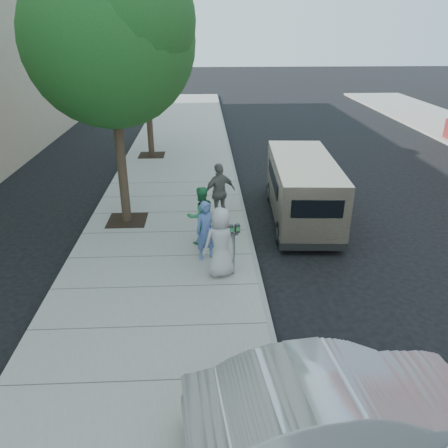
# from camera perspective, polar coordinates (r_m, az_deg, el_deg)

# --- Properties ---
(ground) EXTENTS (120.00, 120.00, 0.00)m
(ground) POSITION_cam_1_polar(r_m,az_deg,el_deg) (11.80, -3.12, -4.70)
(ground) COLOR black
(ground) RESTS_ON ground
(sidewalk) EXTENTS (5.00, 60.00, 0.15)m
(sidewalk) POSITION_cam_1_polar(r_m,az_deg,el_deg) (11.82, -7.99, -4.46)
(sidewalk) COLOR gray
(sidewalk) RESTS_ON ground
(curb_face) EXTENTS (0.12, 60.00, 0.16)m
(curb_face) POSITION_cam_1_polar(r_m,az_deg,el_deg) (11.83, 3.88, -4.21)
(curb_face) COLOR gray
(curb_face) RESTS_ON ground
(tree_near) EXTENTS (4.62, 4.60, 7.53)m
(tree_near) POSITION_cam_1_polar(r_m,az_deg,el_deg) (12.93, -14.63, 22.89)
(tree_near) COLOR black
(tree_near) RESTS_ON sidewalk
(tree_far) EXTENTS (3.92, 3.80, 6.49)m
(tree_far) POSITION_cam_1_polar(r_m,az_deg,el_deg) (20.46, -10.23, 21.73)
(tree_far) COLOR black
(tree_far) RESTS_ON sidewalk
(parking_meter) EXTENTS (0.29, 0.16, 1.32)m
(parking_meter) POSITION_cam_1_polar(r_m,az_deg,el_deg) (10.43, 1.31, -1.93)
(parking_meter) COLOR gray
(parking_meter) RESTS_ON sidewalk
(van) EXTENTS (2.14, 5.51, 2.01)m
(van) POSITION_cam_1_polar(r_m,az_deg,el_deg) (14.05, 10.14, 4.62)
(van) COLOR beige
(van) RESTS_ON ground
(sedan) EXTENTS (4.57, 2.07, 1.46)m
(sedan) POSITION_cam_1_polar(r_m,az_deg,el_deg) (6.98, 14.75, -22.55)
(sedan) COLOR #B3B5BA
(sedan) RESTS_ON ground
(person_officer) EXTENTS (0.66, 0.52, 1.59)m
(person_officer) POSITION_cam_1_polar(r_m,az_deg,el_deg) (11.22, -2.31, -0.88)
(person_officer) COLOR #516CAD
(person_officer) RESTS_ON sidewalk
(person_green_shirt) EXTENTS (1.00, 0.91, 1.66)m
(person_green_shirt) POSITION_cam_1_polar(r_m,az_deg,el_deg) (12.03, -3.04, 1.12)
(person_green_shirt) COLOR #2B854B
(person_green_shirt) RESTS_ON sidewalk
(person_gray_shirt) EXTENTS (0.99, 0.81, 1.75)m
(person_gray_shirt) POSITION_cam_1_polar(r_m,az_deg,el_deg) (10.44, -0.44, -2.41)
(person_gray_shirt) COLOR #AEAEB0
(person_gray_shirt) RESTS_ON sidewalk
(person_striped_polo) EXTENTS (1.16, 0.89, 1.83)m
(person_striped_polo) POSITION_cam_1_polar(r_m,az_deg,el_deg) (13.48, -0.58, 4.17)
(person_striped_polo) COLOR slate
(person_striped_polo) RESTS_ON sidewalk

